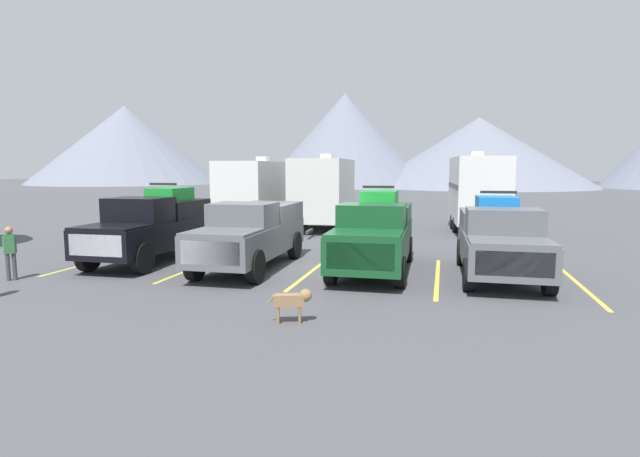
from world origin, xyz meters
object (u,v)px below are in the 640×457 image
Objects in this scene: pickup_truck_c at (375,232)px; camper_trailer_b at (324,189)px; pickup_truck_d at (500,238)px; dog at (294,300)px; camper_trailer_a at (257,189)px; camper_trailer_c at (478,189)px; pickup_truck_a at (152,225)px; person_a at (10,250)px; pickup_truck_b at (252,232)px.

pickup_truck_c is 11.00m from camper_trailer_b.
camper_trailer_b reaches higher than pickup_truck_d.
pickup_truck_c is at bearing 81.34° from dog.
camper_trailer_b is (3.87, -0.46, 0.05)m from camper_trailer_a.
camper_trailer_b is at bearing -175.03° from camper_trailer_c.
camper_trailer_a is at bearing 91.72° from pickup_truck_a.
pickup_truck_d is (3.65, -0.04, -0.05)m from pickup_truck_c.
person_a is at bearing -158.29° from pickup_truck_c.
pickup_truck_d is at bearing 51.47° from dog.
camper_trailer_a is 10.00× the size of dog.
camper_trailer_a reaches higher than pickup_truck_a.
camper_trailer_a reaches higher than pickup_truck_d.
pickup_truck_b is (3.75, -0.32, -0.08)m from pickup_truck_a.
person_a is 1.76× the size of dog.
pickup_truck_b is 3.88m from pickup_truck_c.
pickup_truck_d reaches higher than dog.
pickup_truck_c is at bearing -108.67° from camper_trailer_c.
pickup_truck_c is 1.08× the size of pickup_truck_d.
person_a is (-9.75, -3.88, -0.30)m from pickup_truck_c.
camper_trailer_a is at bearing -178.95° from camper_trailer_c.
pickup_truck_c is 3.65m from pickup_truck_d.
camper_trailer_c is (7.52, 11.33, 0.96)m from pickup_truck_b.
pickup_truck_c is 13.29m from camper_trailer_a.
camper_trailer_c reaches higher than pickup_truck_c.
pickup_truck_b is 0.78× the size of camper_trailer_b.
dog is (-4.52, -5.67, -0.65)m from pickup_truck_d.
pickup_truck_d reaches higher than person_a.
pickup_truck_d is 3.50× the size of person_a.
camper_trailer_a is 1.19× the size of camper_trailer_c.
dog is (3.19, -15.89, -1.58)m from camper_trailer_b.
camper_trailer_b is 16.29m from dog.
camper_trailer_a is 5.68× the size of person_a.
pickup_truck_a reaches higher than pickup_truck_b.
camper_trailer_b is 7.76m from camper_trailer_c.
pickup_truck_c is at bearing 1.19° from pickup_truck_a.
camper_trailer_a is at bearing 137.29° from pickup_truck_d.
pickup_truck_b is at bearing 29.96° from person_a.
camper_trailer_c reaches higher than camper_trailer_b.
camper_trailer_b reaches higher than pickup_truck_b.
pickup_truck_a is 11.25m from pickup_truck_d.
pickup_truck_b reaches higher than dog.
camper_trailer_a is 14.68m from person_a.
pickup_truck_a is 0.74× the size of camper_trailer_b.
pickup_truck_c reaches higher than dog.
pickup_truck_c reaches higher than pickup_truck_b.
pickup_truck_a is at bearing -135.66° from camper_trailer_c.
person_a reaches higher than dog.
pickup_truck_b is 0.80× the size of camper_trailer_c.
pickup_truck_a reaches higher than pickup_truck_d.
pickup_truck_c is (7.60, 0.16, -0.04)m from pickup_truck_a.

